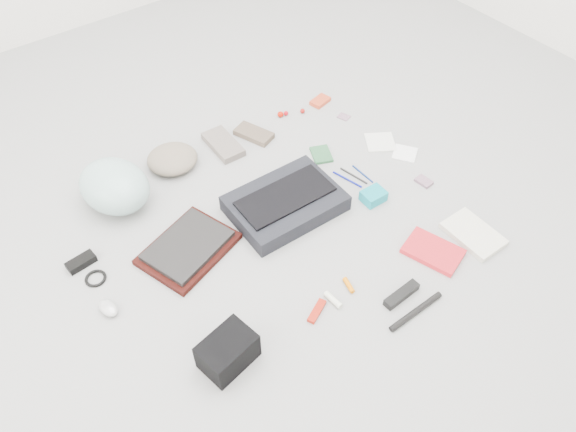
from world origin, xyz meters
TOP-DOWN VIEW (x-y plane):
  - ground_plane at (0.00, 0.00)m, footprint 4.00×4.00m
  - messenger_bag at (0.04, 0.07)m, footprint 0.46×0.33m
  - bag_flap at (0.04, 0.07)m, footprint 0.40×0.19m
  - laptop_sleeve at (-0.40, 0.12)m, footprint 0.42×0.36m
  - laptop at (-0.40, 0.12)m, footprint 0.36×0.31m
  - bike_helmet at (-0.50, 0.53)m, footprint 0.33×0.38m
  - beanie at (-0.20, 0.59)m, footprint 0.29×0.29m
  - mitten_left at (0.05, 0.56)m, footprint 0.12×0.23m
  - mitten_right at (0.21, 0.54)m, footprint 0.15×0.20m
  - power_brick at (-0.76, 0.32)m, footprint 0.12×0.06m
  - cable_coil at (-0.75, 0.22)m, footprint 0.10×0.10m
  - mouse at (-0.77, 0.06)m, footprint 0.07×0.10m
  - camera_bag at (-0.53, -0.37)m, footprint 0.20×0.16m
  - multitool at (-0.17, -0.40)m, footprint 0.11×0.07m
  - toiletry_tube_white at (-0.10, -0.40)m, footprint 0.03×0.08m
  - toiletry_tube_orange at (-0.01, -0.38)m, footprint 0.03×0.07m
  - u_lock at (0.12, -0.53)m, footprint 0.15×0.04m
  - bike_pump at (0.11, -0.62)m, footprint 0.25×0.02m
  - book_red at (0.36, -0.46)m, footprint 0.20×0.25m
  - book_white at (0.56, -0.50)m, footprint 0.16×0.23m
  - notepad at (0.38, 0.24)m, footprint 0.12×0.14m
  - pen_blue at (0.36, 0.05)m, footprint 0.05×0.15m
  - pen_black at (0.40, 0.05)m, footprint 0.04×0.15m
  - pen_navy at (0.44, 0.03)m, footprint 0.01×0.13m
  - accordion_wallet at (0.37, -0.11)m, footprint 0.10×0.08m
  - card_deck at (0.62, -0.17)m, footprint 0.06×0.08m
  - napkin_top at (0.65, 0.14)m, footprint 0.18×0.18m
  - napkin_bottom at (0.69, 0.02)m, footprint 0.14×0.14m
  - lollipop_a at (0.40, 0.58)m, footprint 0.03×0.03m
  - lollipop_b at (0.43, 0.58)m, footprint 0.03×0.03m
  - lollipop_c at (0.50, 0.54)m, footprint 0.03×0.03m
  - altoids_tin at (0.62, 0.55)m, footprint 0.11×0.08m
  - stamp_sheet at (0.64, 0.39)m, footprint 0.06×0.07m

SIDE VIEW (x-z plane):
  - ground_plane at x=0.00m, z-range 0.00..0.00m
  - stamp_sheet at x=0.64m, z-range 0.00..0.00m
  - napkin_bottom at x=0.69m, z-range 0.00..0.01m
  - pen_navy at x=0.44m, z-range 0.00..0.01m
  - napkin_top at x=0.65m, z-range 0.00..0.01m
  - pen_black at x=0.40m, z-range 0.00..0.01m
  - pen_blue at x=0.36m, z-range 0.00..0.01m
  - cable_coil at x=-0.75m, z-range 0.00..0.01m
  - notepad at x=0.38m, z-range 0.00..0.01m
  - card_deck at x=0.62m, z-range 0.00..0.01m
  - multitool at x=-0.17m, z-range 0.00..0.02m
  - toiletry_tube_orange at x=-0.01m, z-range 0.00..0.02m
  - altoids_tin at x=0.62m, z-range 0.00..0.02m
  - toiletry_tube_white at x=-0.10m, z-range 0.00..0.02m
  - book_red at x=0.36m, z-range 0.00..0.02m
  - bike_pump at x=0.11m, z-range 0.00..0.02m
  - lollipop_b at x=0.43m, z-range 0.00..0.02m
  - lollipop_c at x=0.50m, z-range 0.00..0.02m
  - book_white at x=0.56m, z-range 0.00..0.02m
  - laptop_sleeve at x=-0.40m, z-range 0.00..0.02m
  - mitten_right at x=0.21m, z-range 0.00..0.03m
  - lollipop_a at x=0.40m, z-range 0.00..0.03m
  - power_brick at x=-0.76m, z-range 0.00..0.03m
  - u_lock at x=0.12m, z-range 0.00..0.03m
  - mitten_left at x=0.05m, z-range 0.00..0.03m
  - mouse at x=-0.77m, z-range 0.00..0.03m
  - accordion_wallet at x=0.37m, z-range 0.00..0.05m
  - laptop at x=-0.40m, z-range 0.02..0.04m
  - messenger_bag at x=0.04m, z-range 0.00..0.07m
  - beanie at x=-0.20m, z-range 0.00..0.08m
  - camera_bag at x=-0.53m, z-range 0.00..0.12m
  - bag_flap at x=0.04m, z-range 0.07..0.09m
  - bike_helmet at x=-0.50m, z-range 0.00..0.19m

